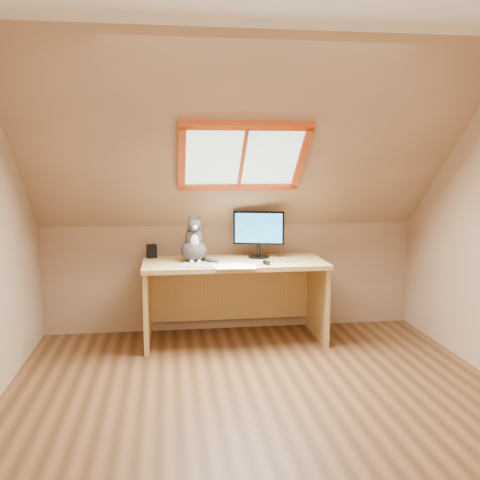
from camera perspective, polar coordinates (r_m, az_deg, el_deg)
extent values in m
plane|color=brown|center=(3.62, 2.66, -17.57)|extent=(3.50, 3.50, 0.00)
cube|color=tan|center=(1.62, 14.25, -5.37)|extent=(3.50, 0.02, 2.40)
cube|color=tan|center=(5.11, -0.86, -3.95)|extent=(3.50, 0.02, 1.00)
cube|color=tan|center=(4.23, 0.39, 9.90)|extent=(3.50, 1.56, 1.41)
cube|color=#B2E0CC|center=(4.30, 0.24, 8.94)|extent=(0.90, 0.53, 0.48)
cube|color=#CB4313|center=(4.30, 0.24, 8.94)|extent=(1.02, 0.64, 0.59)
cube|color=tan|center=(4.70, -0.63, -2.45)|extent=(1.59, 0.70, 0.04)
cube|color=tan|center=(4.75, -9.88, -6.95)|extent=(0.04, 0.63, 0.69)
cube|color=tan|center=(4.93, 8.28, -6.35)|extent=(0.04, 0.63, 0.69)
cube|color=tan|center=(5.09, -1.07, -5.82)|extent=(1.49, 0.03, 0.48)
cylinder|color=black|center=(4.85, 2.01, -1.79)|extent=(0.19, 0.19, 0.02)
cylinder|color=black|center=(4.84, 2.01, -1.07)|extent=(0.03, 0.03, 0.11)
cube|color=black|center=(4.81, 2.02, 1.31)|extent=(0.45, 0.15, 0.30)
cube|color=#0E2FDA|center=(4.79, 2.00, 1.28)|extent=(0.41, 0.12, 0.26)
ellipsoid|color=#3D3936|center=(4.67, -4.96, -1.09)|extent=(0.24, 0.29, 0.19)
ellipsoid|color=#3D3936|center=(4.64, -4.95, 0.25)|extent=(0.16, 0.16, 0.21)
ellipsoid|color=silver|center=(4.58, -4.85, -0.13)|extent=(0.07, 0.05, 0.12)
ellipsoid|color=#3D3936|center=(4.58, -4.90, 1.63)|extent=(0.13, 0.11, 0.11)
sphere|color=silver|center=(4.53, -4.82, 1.33)|extent=(0.04, 0.04, 0.04)
cone|color=#3D3936|center=(4.59, -5.39, 2.32)|extent=(0.06, 0.06, 0.07)
cone|color=#3D3936|center=(4.60, -4.49, 2.34)|extent=(0.06, 0.06, 0.07)
cube|color=black|center=(4.90, -9.40, -1.19)|extent=(0.10, 0.10, 0.12)
cube|color=#B2B2B7|center=(4.48, -4.50, -2.68)|extent=(0.30, 0.24, 0.01)
ellipsoid|color=black|center=(4.54, 2.83, -2.38)|extent=(0.08, 0.12, 0.03)
cube|color=white|center=(4.44, -0.29, -2.80)|extent=(0.33, 0.27, 0.00)
cube|color=white|center=(4.44, -0.29, -2.78)|extent=(0.32, 0.24, 0.00)
cube|color=white|center=(4.44, -0.29, -2.76)|extent=(0.35, 0.30, 0.00)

